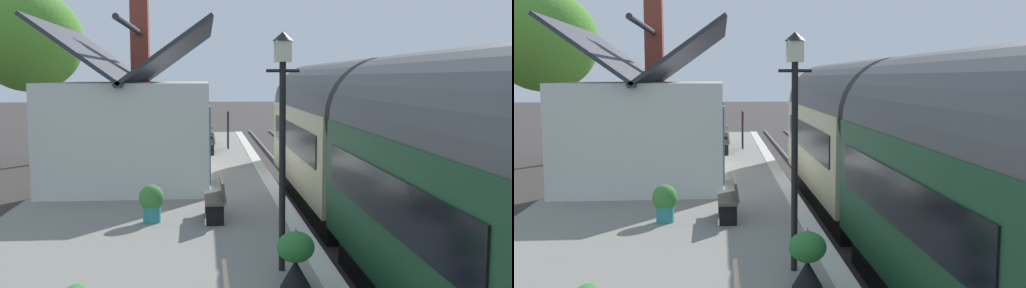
% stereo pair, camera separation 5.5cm
% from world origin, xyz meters
% --- Properties ---
extents(ground_plane, '(160.00, 160.00, 0.00)m').
position_xyz_m(ground_plane, '(0.00, 0.00, 0.00)').
color(ground_plane, '#383330').
extents(platform, '(32.00, 6.41, 0.90)m').
position_xyz_m(platform, '(0.00, 4.20, 0.45)').
color(platform, gray).
rests_on(platform, ground).
extents(platform_edge_coping, '(32.00, 0.36, 0.02)m').
position_xyz_m(platform_edge_coping, '(0.00, 1.18, 0.90)').
color(platform_edge_coping, beige).
rests_on(platform_edge_coping, platform).
extents(rail_near, '(52.00, 0.08, 0.14)m').
position_xyz_m(rail_near, '(0.00, -1.62, 0.07)').
color(rail_near, gray).
rests_on(rail_near, ground).
extents(rail_far, '(52.00, 0.08, 0.14)m').
position_xyz_m(rail_far, '(0.00, -0.18, 0.07)').
color(rail_far, gray).
rests_on(rail_far, ground).
extents(train, '(17.75, 2.73, 4.32)m').
position_xyz_m(train, '(-3.57, -0.90, 2.22)').
color(train, black).
rests_on(train, ground).
extents(station_building, '(7.33, 4.55, 5.77)m').
position_xyz_m(station_building, '(1.11, 5.05, 2.45)').
color(station_building, white).
rests_on(station_building, platform).
extents(bench_mid_platform, '(1.41, 0.45, 0.88)m').
position_xyz_m(bench_mid_platform, '(9.86, 2.77, 1.37)').
color(bench_mid_platform, brown).
rests_on(bench_mid_platform, platform).
extents(bench_near_building, '(1.41, 0.45, 0.88)m').
position_xyz_m(bench_near_building, '(6.57, 2.80, 1.37)').
color(bench_near_building, brown).
rests_on(bench_near_building, platform).
extents(bench_platform_end, '(1.41, 0.46, 0.88)m').
position_xyz_m(bench_platform_end, '(-4.45, 2.78, 1.37)').
color(bench_platform_end, brown).
rests_on(bench_platform_end, platform).
extents(planter_under_sign, '(0.51, 0.51, 0.79)m').
position_xyz_m(planter_under_sign, '(-4.61, 4.13, 1.33)').
color(planter_under_sign, teal).
rests_on(planter_under_sign, platform).
extents(planter_by_door, '(0.51, 0.51, 0.80)m').
position_xyz_m(planter_by_door, '(11.88, 5.11, 1.29)').
color(planter_by_door, '#9E5138').
rests_on(planter_by_door, platform).
extents(planter_bench_right, '(0.54, 0.54, 0.84)m').
position_xyz_m(planter_bench_right, '(10.55, 5.24, 1.32)').
color(planter_bench_right, teal).
rests_on(planter_bench_right, platform).
extents(planter_corner_building, '(0.54, 0.54, 0.88)m').
position_xyz_m(planter_corner_building, '(-8.69, 1.75, 1.33)').
color(planter_corner_building, black).
rests_on(planter_corner_building, platform).
extents(planter_bench_left, '(0.54, 0.54, 0.84)m').
position_xyz_m(planter_bench_left, '(10.13, 3.66, 1.36)').
color(planter_bench_left, gray).
rests_on(planter_bench_left, platform).
extents(lamp_post_platform, '(0.32, 0.50, 3.66)m').
position_xyz_m(lamp_post_platform, '(-7.92, 1.85, 3.45)').
color(lamp_post_platform, black).
rests_on(lamp_post_platform, platform).
extents(station_sign_board, '(0.96, 0.06, 1.57)m').
position_xyz_m(station_sign_board, '(8.29, 2.05, 2.08)').
color(station_sign_board, black).
rests_on(station_sign_board, platform).
extents(tree_mid_background, '(4.54, 4.70, 7.68)m').
position_xyz_m(tree_mid_background, '(10.43, 10.65, 5.45)').
color(tree_mid_background, '#4C3828').
rests_on(tree_mid_background, ground).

